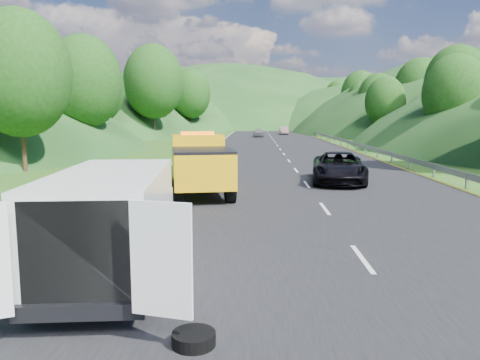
{
  "coord_description": "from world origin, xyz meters",
  "views": [
    {
      "loc": [
        0.43,
        -12.82,
        3.4
      ],
      "look_at": [
        -0.04,
        2.28,
        1.3
      ],
      "focal_mm": 35.0,
      "sensor_mm": 36.0,
      "label": 1
    }
  ],
  "objects_px": {
    "child": "(155,244)",
    "worker": "(119,301)",
    "white_van": "(113,218)",
    "passing_suv": "(338,183)",
    "woman": "(98,231)",
    "suitcase": "(66,225)",
    "spare_tire": "(194,346)",
    "tow_truck": "(200,164)"
  },
  "relations": [
    {
      "from": "child",
      "to": "worker",
      "type": "relative_size",
      "value": 0.58
    },
    {
      "from": "white_van",
      "to": "passing_suv",
      "type": "bearing_deg",
      "value": 57.4
    },
    {
      "from": "woman",
      "to": "suitcase",
      "type": "relative_size",
      "value": 3.1
    },
    {
      "from": "woman",
      "to": "child",
      "type": "relative_size",
      "value": 1.58
    },
    {
      "from": "woman",
      "to": "spare_tire",
      "type": "bearing_deg",
      "value": -160.75
    },
    {
      "from": "child",
      "to": "worker",
      "type": "distance_m",
      "value": 3.8
    },
    {
      "from": "white_van",
      "to": "worker",
      "type": "xyz_separation_m",
      "value": [
        0.43,
        -1.26,
        -1.29
      ]
    },
    {
      "from": "suitcase",
      "to": "white_van",
      "type": "bearing_deg",
      "value": -55.06
    },
    {
      "from": "white_van",
      "to": "worker",
      "type": "relative_size",
      "value": 3.63
    },
    {
      "from": "child",
      "to": "suitcase",
      "type": "xyz_separation_m",
      "value": [
        -2.8,
        1.03,
        0.27
      ]
    },
    {
      "from": "tow_truck",
      "to": "worker",
      "type": "bearing_deg",
      "value": -101.82
    },
    {
      "from": "passing_suv",
      "to": "worker",
      "type": "bearing_deg",
      "value": -106.21
    },
    {
      "from": "white_van",
      "to": "worker",
      "type": "bearing_deg",
      "value": -76.71
    },
    {
      "from": "white_van",
      "to": "child",
      "type": "xyz_separation_m",
      "value": [
        0.31,
        2.53,
        -1.29
      ]
    },
    {
      "from": "woman",
      "to": "passing_suv",
      "type": "xyz_separation_m",
      "value": [
        8.85,
        10.2,
        0.0
      ]
    },
    {
      "from": "child",
      "to": "tow_truck",
      "type": "bearing_deg",
      "value": 131.76
    },
    {
      "from": "woman",
      "to": "child",
      "type": "bearing_deg",
      "value": -133.88
    },
    {
      "from": "worker",
      "to": "suitcase",
      "type": "height_order",
      "value": "worker"
    },
    {
      "from": "woman",
      "to": "spare_tire",
      "type": "relative_size",
      "value": 2.56
    },
    {
      "from": "white_van",
      "to": "passing_suv",
      "type": "height_order",
      "value": "white_van"
    },
    {
      "from": "tow_truck",
      "to": "passing_suv",
      "type": "height_order",
      "value": "tow_truck"
    },
    {
      "from": "spare_tire",
      "to": "white_van",
      "type": "bearing_deg",
      "value": 124.81
    },
    {
      "from": "worker",
      "to": "suitcase",
      "type": "bearing_deg",
      "value": 110.75
    },
    {
      "from": "worker",
      "to": "suitcase",
      "type": "relative_size",
      "value": 3.36
    },
    {
      "from": "white_van",
      "to": "passing_suv",
      "type": "relative_size",
      "value": 1.2
    },
    {
      "from": "child",
      "to": "worker",
      "type": "xyz_separation_m",
      "value": [
        0.13,
        -3.8,
        0.0
      ]
    },
    {
      "from": "spare_tire",
      "to": "tow_truck",
      "type": "bearing_deg",
      "value": 96.23
    },
    {
      "from": "tow_truck",
      "to": "passing_suv",
      "type": "xyz_separation_m",
      "value": [
        6.59,
        3.65,
        -1.31
      ]
    },
    {
      "from": "tow_truck",
      "to": "white_van",
      "type": "relative_size",
      "value": 0.99
    },
    {
      "from": "spare_tire",
      "to": "woman",
      "type": "bearing_deg",
      "value": 118.55
    },
    {
      "from": "woman",
      "to": "passing_suv",
      "type": "bearing_deg",
      "value": -50.23
    },
    {
      "from": "worker",
      "to": "suitcase",
      "type": "xyz_separation_m",
      "value": [
        -2.92,
        4.83,
        0.27
      ]
    },
    {
      "from": "tow_truck",
      "to": "suitcase",
      "type": "height_order",
      "value": "tow_truck"
    },
    {
      "from": "child",
      "to": "suitcase",
      "type": "height_order",
      "value": "suitcase"
    },
    {
      "from": "child",
      "to": "suitcase",
      "type": "relative_size",
      "value": 1.96
    },
    {
      "from": "worker",
      "to": "woman",
      "type": "bearing_deg",
      "value": 101.78
    },
    {
      "from": "tow_truck",
      "to": "white_van",
      "type": "bearing_deg",
      "value": -104.28
    },
    {
      "from": "child",
      "to": "spare_tire",
      "type": "distance_m",
      "value": 5.75
    },
    {
      "from": "tow_truck",
      "to": "spare_tire",
      "type": "distance_m",
      "value": 13.54
    },
    {
      "from": "tow_truck",
      "to": "white_van",
      "type": "xyz_separation_m",
      "value": [
        -0.58,
        -10.46,
        -0.02
      ]
    },
    {
      "from": "white_van",
      "to": "suitcase",
      "type": "distance_m",
      "value": 4.46
    },
    {
      "from": "woman",
      "to": "worker",
      "type": "distance_m",
      "value": 5.58
    }
  ]
}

